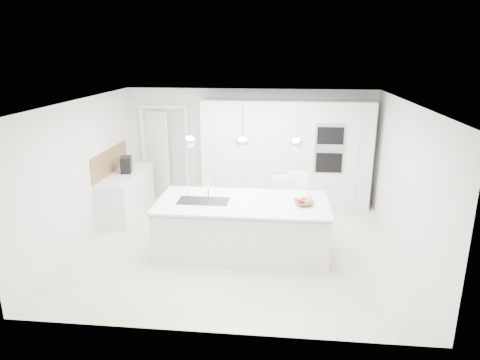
# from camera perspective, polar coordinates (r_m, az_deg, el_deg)

# --- Properties ---
(floor) EXTENTS (5.50, 5.50, 0.00)m
(floor) POSITION_cam_1_polar(r_m,az_deg,el_deg) (7.66, -0.23, -8.55)
(floor) COLOR beige
(floor) RESTS_ON ground
(wall_back) EXTENTS (5.50, 0.00, 5.50)m
(wall_back) POSITION_cam_1_polar(r_m,az_deg,el_deg) (9.63, 1.34, 4.64)
(wall_back) COLOR silver
(wall_back) RESTS_ON ground
(wall_left) EXTENTS (0.00, 5.00, 5.00)m
(wall_left) POSITION_cam_1_polar(r_m,az_deg,el_deg) (7.98, -20.29, 0.99)
(wall_left) COLOR silver
(wall_left) RESTS_ON ground
(ceiling) EXTENTS (5.50, 5.50, 0.00)m
(ceiling) POSITION_cam_1_polar(r_m,az_deg,el_deg) (6.96, -0.26, 10.37)
(ceiling) COLOR white
(ceiling) RESTS_ON wall_back
(tall_cabinets) EXTENTS (3.60, 0.60, 2.30)m
(tall_cabinets) POSITION_cam_1_polar(r_m,az_deg,el_deg) (9.33, 6.10, 3.52)
(tall_cabinets) COLOR silver
(tall_cabinets) RESTS_ON floor
(oven_stack) EXTENTS (0.62, 0.04, 1.05)m
(oven_stack) POSITION_cam_1_polar(r_m,az_deg,el_deg) (9.03, 11.87, 4.11)
(oven_stack) COLOR #A5A5A8
(oven_stack) RESTS_ON tall_cabinets
(doorway_frame) EXTENTS (1.11, 0.08, 2.13)m
(doorway_frame) POSITION_cam_1_polar(r_m,az_deg,el_deg) (9.99, -9.92, 3.52)
(doorway_frame) COLOR white
(doorway_frame) RESTS_ON floor
(hallway_door) EXTENTS (0.76, 0.38, 2.00)m
(hallway_door) POSITION_cam_1_polar(r_m,az_deg,el_deg) (10.02, -11.37, 3.36)
(hallway_door) COLOR white
(hallway_door) RESTS_ON floor
(radiator) EXTENTS (0.32, 0.04, 1.40)m
(radiator) POSITION_cam_1_polar(r_m,az_deg,el_deg) (9.94, -8.11, 2.50)
(radiator) COLOR white
(radiator) RESTS_ON floor
(left_base_cabinets) EXTENTS (0.60, 1.80, 0.86)m
(left_base_cabinets) POSITION_cam_1_polar(r_m,az_deg,el_deg) (9.14, -14.87, -1.93)
(left_base_cabinets) COLOR silver
(left_base_cabinets) RESTS_ON floor
(left_worktop) EXTENTS (0.62, 1.82, 0.04)m
(left_worktop) POSITION_cam_1_polar(r_m,az_deg,el_deg) (9.01, -15.08, 0.78)
(left_worktop) COLOR white
(left_worktop) RESTS_ON left_base_cabinets
(oak_backsplash) EXTENTS (0.02, 1.80, 0.50)m
(oak_backsplash) POSITION_cam_1_polar(r_m,az_deg,el_deg) (9.05, -16.92, 2.46)
(oak_backsplash) COLOR olive
(oak_backsplash) RESTS_ON wall_left
(island_base) EXTENTS (2.80, 1.20, 0.86)m
(island_base) POSITION_cam_1_polar(r_m,az_deg,el_deg) (7.20, 0.31, -6.52)
(island_base) COLOR silver
(island_base) RESTS_ON floor
(island_worktop) EXTENTS (2.84, 1.40, 0.04)m
(island_worktop) POSITION_cam_1_polar(r_m,az_deg,el_deg) (7.08, 0.35, -3.01)
(island_worktop) COLOR white
(island_worktop) RESTS_ON island_base
(island_sink) EXTENTS (0.84, 0.44, 0.18)m
(island_sink) POSITION_cam_1_polar(r_m,az_deg,el_deg) (7.14, -4.89, -3.41)
(island_sink) COLOR #3F3F42
(island_sink) RESTS_ON island_worktop
(island_tap) EXTENTS (0.02, 0.02, 0.30)m
(island_tap) POSITION_cam_1_polar(r_m,az_deg,el_deg) (7.25, -4.26, -1.17)
(island_tap) COLOR white
(island_tap) RESTS_ON island_worktop
(pendant_left) EXTENTS (0.20, 0.20, 0.20)m
(pendant_left) POSITION_cam_1_polar(r_m,az_deg,el_deg) (6.89, -6.76, 5.12)
(pendant_left) COLOR white
(pendant_left) RESTS_ON ceiling
(pendant_mid) EXTENTS (0.20, 0.20, 0.20)m
(pendant_mid) POSITION_cam_1_polar(r_m,az_deg,el_deg) (6.75, 0.33, 5.00)
(pendant_mid) COLOR white
(pendant_mid) RESTS_ON ceiling
(pendant_right) EXTENTS (0.20, 0.20, 0.20)m
(pendant_right) POSITION_cam_1_polar(r_m,az_deg,el_deg) (6.73, 7.57, 4.81)
(pendant_right) COLOR white
(pendant_right) RESTS_ON ceiling
(fruit_bowl) EXTENTS (0.40, 0.40, 0.08)m
(fruit_bowl) POSITION_cam_1_polar(r_m,az_deg,el_deg) (6.97, 8.51, -3.02)
(fruit_bowl) COLOR olive
(fruit_bowl) RESTS_ON island_worktop
(espresso_machine) EXTENTS (0.26, 0.35, 0.33)m
(espresso_machine) POSITION_cam_1_polar(r_m,az_deg,el_deg) (9.00, -14.95, 2.00)
(espresso_machine) COLOR black
(espresso_machine) RESTS_ON left_worktop
(bar_stool_left) EXTENTS (0.43, 0.55, 1.09)m
(bar_stool_left) POSITION_cam_1_polar(r_m,az_deg,el_deg) (7.87, 5.48, -3.60)
(bar_stool_left) COLOR white
(bar_stool_left) RESTS_ON floor
(bar_stool_right) EXTENTS (0.51, 0.61, 1.16)m
(bar_stool_right) POSITION_cam_1_polar(r_m,az_deg,el_deg) (7.94, 7.73, -3.22)
(bar_stool_right) COLOR white
(bar_stool_right) RESTS_ON floor
(apple_a) EXTENTS (0.08, 0.08, 0.08)m
(apple_a) POSITION_cam_1_polar(r_m,az_deg,el_deg) (6.95, 8.35, -2.81)
(apple_a) COLOR maroon
(apple_a) RESTS_ON fruit_bowl
(apple_b) EXTENTS (0.07, 0.07, 0.07)m
(apple_b) POSITION_cam_1_polar(r_m,az_deg,el_deg) (6.95, 8.16, -2.81)
(apple_b) COLOR maroon
(apple_b) RESTS_ON fruit_bowl
(apple_c) EXTENTS (0.07, 0.07, 0.07)m
(apple_c) POSITION_cam_1_polar(r_m,az_deg,el_deg) (7.01, 8.37, -2.66)
(apple_c) COLOR maroon
(apple_c) RESTS_ON fruit_bowl
(apple_extra_3) EXTENTS (0.08, 0.08, 0.08)m
(apple_extra_3) POSITION_cam_1_polar(r_m,az_deg,el_deg) (6.99, 8.23, -2.70)
(apple_extra_3) COLOR maroon
(apple_extra_3) RESTS_ON fruit_bowl
(banana_bunch) EXTENTS (0.24, 0.18, 0.22)m
(banana_bunch) POSITION_cam_1_polar(r_m,az_deg,el_deg) (6.94, 8.74, -2.42)
(banana_bunch) COLOR yellow
(banana_bunch) RESTS_ON fruit_bowl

